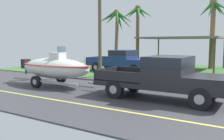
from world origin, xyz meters
TOP-DOWN VIEW (x-y plane):
  - ground at (0.00, 8.38)m, footprint 36.00×22.00m
  - pickup_truck_towing at (-0.67, 0.71)m, footprint 5.65×2.13m
  - boat_on_trailer at (-7.16, 0.71)m, footprint 5.83×2.14m
  - parked_pickup_background at (-7.09, 8.28)m, footprint 5.54×2.14m
  - carport_awning at (-3.80, 13.26)m, footprint 6.91×5.40m
  - palm_tree_near_left at (-1.54, 14.83)m, footprint 3.16×3.25m
  - palm_tree_mid at (-9.11, 10.60)m, footprint 3.76×2.61m
  - palm_tree_far_right at (-8.39, 13.39)m, footprint 2.91×2.90m
  - utility_pole at (-7.02, 4.93)m, footprint 0.24×1.80m

SIDE VIEW (x-z plane):
  - ground at x=0.00m, z-range -0.07..0.04m
  - boat_on_trailer at x=-7.16m, z-range -0.09..2.11m
  - parked_pickup_background at x=-7.09m, z-range 0.11..1.92m
  - pickup_truck_towing at x=-0.67m, z-range 0.11..1.94m
  - carport_awning at x=-3.80m, z-range 1.32..4.22m
  - utility_pole at x=-7.02m, z-range 0.15..7.52m
  - palm_tree_mid at x=-9.11m, z-range 1.45..6.89m
  - palm_tree_near_left at x=-1.54m, z-range 1.40..7.75m
  - palm_tree_far_right at x=-8.39m, z-range 1.52..7.64m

